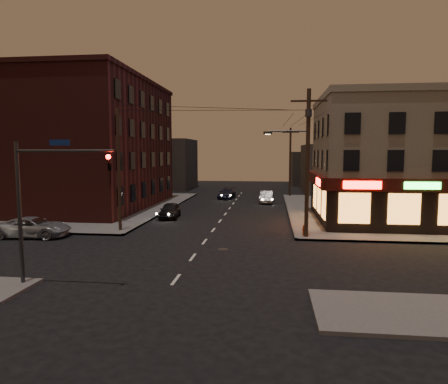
# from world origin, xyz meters

# --- Properties ---
(ground) EXTENTS (120.00, 120.00, 0.00)m
(ground) POSITION_xyz_m (0.00, 0.00, 0.00)
(ground) COLOR black
(ground) RESTS_ON ground
(sidewalk_ne) EXTENTS (24.00, 28.00, 0.15)m
(sidewalk_ne) POSITION_xyz_m (18.00, 19.00, 0.07)
(sidewalk_ne) COLOR #514F4C
(sidewalk_ne) RESTS_ON ground
(sidewalk_nw) EXTENTS (24.00, 28.00, 0.15)m
(sidewalk_nw) POSITION_xyz_m (-18.00, 19.00, 0.07)
(sidewalk_nw) COLOR #514F4C
(sidewalk_nw) RESTS_ON ground
(pizza_building) EXTENTS (15.85, 12.85, 10.50)m
(pizza_building) POSITION_xyz_m (15.93, 13.43, 5.35)
(pizza_building) COLOR gray
(pizza_building) RESTS_ON sidewalk_ne
(brick_apartment) EXTENTS (12.00, 20.00, 13.00)m
(brick_apartment) POSITION_xyz_m (-14.50, 19.00, 6.65)
(brick_apartment) COLOR #4C1A18
(brick_apartment) RESTS_ON sidewalk_nw
(bg_building_ne_a) EXTENTS (10.00, 12.00, 7.00)m
(bg_building_ne_a) POSITION_xyz_m (14.00, 38.00, 3.50)
(bg_building_ne_a) COLOR #3F3D3A
(bg_building_ne_a) RESTS_ON ground
(bg_building_nw) EXTENTS (9.00, 10.00, 8.00)m
(bg_building_nw) POSITION_xyz_m (-13.00, 42.00, 4.00)
(bg_building_nw) COLOR #3F3D3A
(bg_building_nw) RESTS_ON ground
(bg_building_ne_b) EXTENTS (8.00, 8.00, 6.00)m
(bg_building_ne_b) POSITION_xyz_m (12.00, 52.00, 3.00)
(bg_building_ne_b) COLOR #3F3D3A
(bg_building_ne_b) RESTS_ON ground
(utility_pole_main) EXTENTS (4.20, 0.44, 10.00)m
(utility_pole_main) POSITION_xyz_m (6.68, 5.80, 5.76)
(utility_pole_main) COLOR #382619
(utility_pole_main) RESTS_ON sidewalk_ne
(utility_pole_far) EXTENTS (0.26, 0.26, 9.00)m
(utility_pole_far) POSITION_xyz_m (6.80, 32.00, 4.65)
(utility_pole_far) COLOR #382619
(utility_pole_far) RESTS_ON sidewalk_ne
(utility_pole_west) EXTENTS (0.24, 0.24, 9.00)m
(utility_pole_west) POSITION_xyz_m (-6.80, 6.50, 4.65)
(utility_pole_west) COLOR #382619
(utility_pole_west) RESTS_ON sidewalk_nw
(traffic_signal) EXTENTS (4.49, 0.32, 6.47)m
(traffic_signal) POSITION_xyz_m (-5.57, -5.60, 4.16)
(traffic_signal) COLOR #333538
(traffic_signal) RESTS_ON ground
(suv_cross) EXTENTS (5.22, 2.70, 1.41)m
(suv_cross) POSITION_xyz_m (-12.17, 4.00, 0.70)
(suv_cross) COLOR gray
(suv_cross) RESTS_ON ground
(sedan_near) EXTENTS (1.94, 4.13, 1.37)m
(sedan_near) POSITION_xyz_m (-4.74, 13.23, 0.68)
(sedan_near) COLOR black
(sedan_near) RESTS_ON ground
(sedan_mid) EXTENTS (1.71, 4.34, 1.41)m
(sedan_mid) POSITION_xyz_m (3.83, 25.11, 0.70)
(sedan_mid) COLOR slate
(sedan_mid) RESTS_ON ground
(sedan_far) EXTENTS (2.16, 4.61, 1.30)m
(sedan_far) POSITION_xyz_m (-1.34, 29.01, 0.65)
(sedan_far) COLOR black
(sedan_far) RESTS_ON ground
(fire_hydrant) EXTENTS (0.35, 0.35, 0.79)m
(fire_hydrant) POSITION_xyz_m (6.70, 6.00, 0.58)
(fire_hydrant) COLOR #922F0D
(fire_hydrant) RESTS_ON sidewalk_ne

